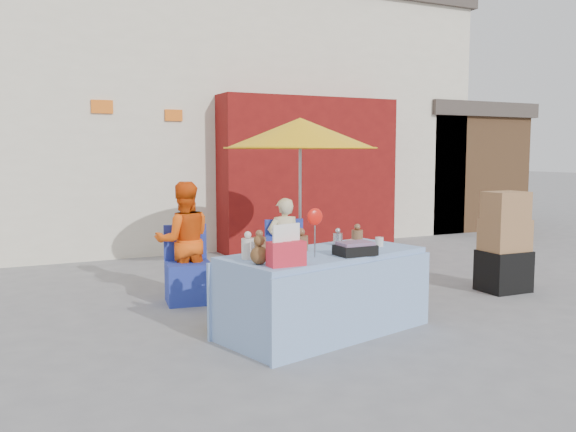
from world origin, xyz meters
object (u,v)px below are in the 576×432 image
vendor_beige (284,244)px  umbrella (300,134)px  vendor_orange (184,241)px  chair_right (289,270)px  chair_left (188,280)px  market_table (323,291)px  box_stack (504,246)px

vendor_beige → umbrella: (0.30, 0.15, 1.33)m
vendor_orange → chair_right: bearing=-177.1°
chair_left → umbrella: (1.55, 0.28, 1.64)m
market_table → umbrella: umbrella is taller
umbrella → box_stack: bearing=-35.5°
market_table → box_stack: (2.78, 0.51, 0.17)m
vendor_orange → vendor_beige: bearing=-171.0°
chair_left → box_stack: 3.75m
vendor_orange → box_stack: 3.79m
market_table → chair_left: (-0.78, 1.66, -0.13)m
chair_right → umbrella: (0.30, 0.28, 1.64)m
vendor_beige → box_stack: box_stack is taller
chair_left → vendor_beige: vendor_beige is taller
chair_right → vendor_orange: (-1.25, 0.13, 0.42)m
vendor_beige → box_stack: (2.31, -1.29, -0.00)m
market_table → vendor_beige: (0.46, 1.79, 0.17)m
vendor_orange → vendor_beige: size_ratio=1.20×
chair_right → box_stack: 2.60m
umbrella → box_stack: 2.81m
market_table → vendor_beige: size_ratio=1.90×
chair_left → box_stack: (3.56, -1.15, 0.30)m
chair_right → chair_left: bearing=-171.0°
umbrella → box_stack: size_ratio=1.74×
chair_left → vendor_orange: size_ratio=0.63×
market_table → vendor_orange: size_ratio=1.58×
vendor_orange → umbrella: bearing=-165.4°
chair_left → vendor_orange: vendor_orange is taller
chair_right → vendor_orange: 1.33m
chair_right → vendor_orange: bearing=-177.1°
market_table → chair_left: 1.84m
market_table → chair_left: bearing=101.3°
chair_right → vendor_beige: vendor_beige is taller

